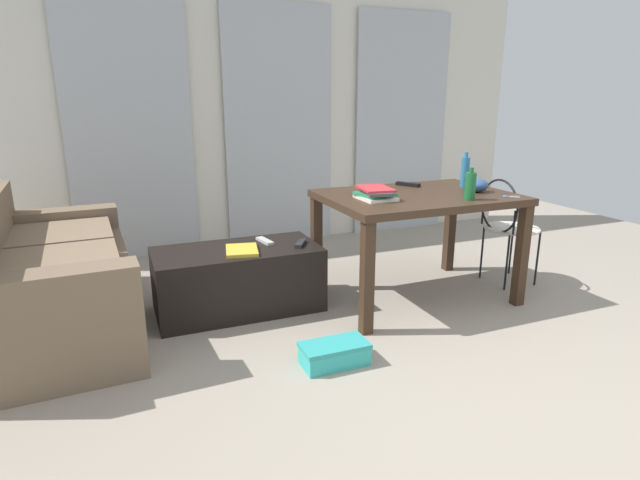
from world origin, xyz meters
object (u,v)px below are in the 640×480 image
craft_table (417,208)px  book_stack (375,193)px  bowl (476,185)px  tv_remote_secondary (301,243)px  scissors (509,196)px  bottle_far (465,172)px  bottle_near (470,186)px  shoebox (334,354)px  tv_remote_on_table (408,184)px  wire_chair (506,220)px  tv_remote_primary (265,241)px  magazine (242,250)px  coffee_table (238,279)px  couch (46,281)px

craft_table → book_stack: bearing=-171.8°
bowl → tv_remote_secondary: bowl is taller
scissors → bottle_far: bearing=95.0°
bottle_near → shoebox: bottle_near is taller
tv_remote_on_table → wire_chair: bearing=-54.6°
book_stack → tv_remote_primary: bearing=149.4°
tv_remote_primary → book_stack: bearing=-40.6°
wire_chair → scissors: wire_chair is taller
wire_chair → magazine: 2.02m
bottle_far → shoebox: (-1.41, -0.80, -0.82)m
bottle_near → bottle_far: (0.28, 0.42, 0.02)m
coffee_table → tv_remote_primary: tv_remote_primary is taller
tv_remote_on_table → bowl: bearing=-80.7°
coffee_table → wire_chair: (2.03, -0.27, 0.29)m
shoebox → tv_remote_primary: bearing=94.6°
book_stack → scissors: (0.88, -0.27, -0.04)m
tv_remote_on_table → scissors: tv_remote_on_table is taller
coffee_table → craft_table: 1.34m
bowl → tv_remote_primary: size_ratio=0.87×
shoebox → bottle_near: bearing=18.5°
bowl → tv_remote_secondary: bearing=168.1°
craft_table → tv_remote_primary: (-1.02, 0.33, -0.22)m
wire_chair → scissors: bearing=-131.8°
couch → tv_remote_primary: size_ratio=9.30×
magazine → wire_chair: bearing=6.3°
tv_remote_primary → tv_remote_on_table: bearing=-11.5°
coffee_table → scissors: size_ratio=9.79×
bottle_far → magazine: bearing=178.0°
bottle_far → bowl: (-0.05, -0.20, -0.07)m
scissors → shoebox: bearing=-166.0°
craft_table → tv_remote_primary: size_ratio=6.86×
coffee_table → book_stack: (0.87, -0.31, 0.58)m
tv_remote_primary → wire_chair: bearing=-20.9°
bottle_near → tv_remote_primary: 1.43m
tv_remote_primary → shoebox: size_ratio=0.51×
couch → bottle_near: bearing=-14.9°
wire_chair → book_stack: size_ratio=2.59×
magazine → bottle_near: bearing=-7.2°
tv_remote_on_table → craft_table: bearing=-139.0°
bottle_far → shoebox: bearing=-150.5°
scissors → bowl: bearing=110.0°
bowl → wire_chair: bearing=11.6°
book_stack → tv_remote_on_table: 0.59m
coffee_table → bottle_near: bearing=-21.6°
couch → bottle_near: bottle_near is taller
book_stack → tv_remote_secondary: bearing=153.4°
couch → coffee_table: (1.17, -0.12, -0.11)m
couch → book_stack: bearing=-11.9°
wire_chair → bottle_near: bearing=-153.5°
book_stack → wire_chair: bearing=1.9°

